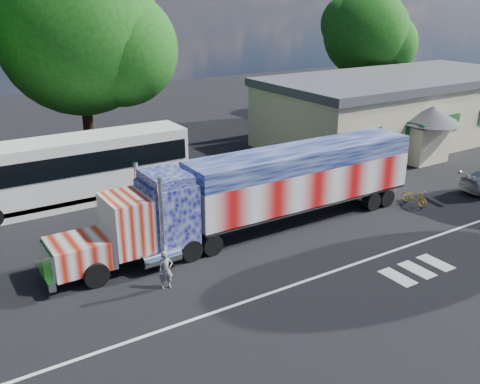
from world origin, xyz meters
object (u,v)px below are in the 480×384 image
woman (166,270)px  tree_n_mid (82,33)px  coach_bus (76,169)px  semi_truck (264,189)px  tree_far_ne (368,34)px  bicycle (414,197)px

woman → tree_n_mid: 20.06m
coach_bus → tree_n_mid: bearing=65.4°
semi_truck → tree_far_ne: tree_far_ne is taller
semi_truck → tree_n_mid: (-3.50, 15.56, 6.57)m
woman → tree_n_mid: (3.00, 18.19, 7.92)m
tree_n_mid → woman: bearing=-99.4°
tree_n_mid → tree_far_ne: 27.51m
tree_n_mid → tree_far_ne: size_ratio=1.20×
semi_truck → bicycle: size_ratio=11.79×
semi_truck → tree_n_mid: tree_n_mid is taller
woman → tree_far_ne: 37.09m
bicycle → woman: bearing=179.1°
coach_bus → tree_far_ne: (30.50, 8.66, 5.68)m
semi_truck → woman: semi_truck is taller
coach_bus → tree_n_mid: size_ratio=0.90×
coach_bus → tree_far_ne: 32.21m
semi_truck → bicycle: semi_truck is taller
tree_far_ne → coach_bus: bearing=-164.1°
coach_bus → bicycle: 18.93m
bicycle → semi_truck: bearing=165.0°
bicycle → tree_far_ne: bearing=48.1°
coach_bus → tree_far_ne: bearing=15.9°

